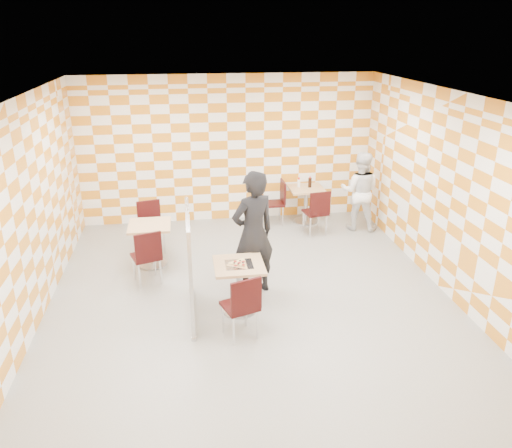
{
  "coord_description": "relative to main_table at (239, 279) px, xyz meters",
  "views": [
    {
      "loc": [
        -0.89,
        -6.51,
        3.84
      ],
      "look_at": [
        0.1,
        0.2,
        1.15
      ],
      "focal_mm": 35.0,
      "sensor_mm": 36.0,
      "label": 1
    }
  ],
  "objects": [
    {
      "name": "chair_second_side",
      "position": [
        1.18,
        3.3,
        0.04
      ],
      "size": [
        0.44,
        0.43,
        0.92
      ],
      "color": "black",
      "rests_on": "ground"
    },
    {
      "name": "man_white",
      "position": [
        2.74,
        2.81,
        0.29
      ],
      "size": [
        0.94,
        0.85,
        1.59
      ],
      "primitive_type": "imported",
      "rotation": [
        0.0,
        0.0,
        2.76
      ],
      "color": "white",
      "rests_on": "ground"
    },
    {
      "name": "sport_bottle",
      "position": [
        1.64,
        3.41,
        0.33
      ],
      "size": [
        0.06,
        0.06,
        0.2
      ],
      "color": "white",
      "rests_on": "second_table"
    },
    {
      "name": "chair_main_front",
      "position": [
        -0.03,
        -0.72,
        0.04
      ],
      "size": [
        0.54,
        0.54,
        0.92
      ],
      "color": "black",
      "rests_on": "ground"
    },
    {
      "name": "man_dark",
      "position": [
        0.28,
        0.53,
        0.46
      ],
      "size": [
        0.83,
        0.71,
        1.94
      ],
      "primitive_type": "imported",
      "rotation": [
        0.0,
        0.0,
        3.55
      ],
      "color": "black",
      "rests_on": "ground"
    },
    {
      "name": "chair_empty_near",
      "position": [
        -1.33,
        1.0,
        0.04
      ],
      "size": [
        0.53,
        0.54,
        0.92
      ],
      "color": "black",
      "rests_on": "ground"
    },
    {
      "name": "main_table",
      "position": [
        0.0,
        0.0,
        0.0
      ],
      "size": [
        0.7,
        0.7,
        0.75
      ],
      "color": "tan",
      "rests_on": "ground"
    },
    {
      "name": "partition",
      "position": [
        -0.68,
        -0.0,
        0.28
      ],
      "size": [
        0.08,
        1.38,
        1.55
      ],
      "color": "white",
      "rests_on": "ground"
    },
    {
      "name": "pizza_on_foil",
      "position": [
        -0.0,
        -0.02,
        0.26
      ],
      "size": [
        0.4,
        0.4,
        0.04
      ],
      "color": "silver",
      "rests_on": "main_table"
    },
    {
      "name": "chair_second_front",
      "position": [
        1.83,
        2.57,
        0.04
      ],
      "size": [
        0.49,
        0.49,
        0.92
      ],
      "color": "black",
      "rests_on": "ground"
    },
    {
      "name": "room_shell",
      "position": [
        0.21,
        0.81,
        0.99
      ],
      "size": [
        7.0,
        7.0,
        7.0
      ],
      "color": "gray",
      "rests_on": "ground"
    },
    {
      "name": "soda_bottle",
      "position": [
        1.86,
        3.36,
        0.34
      ],
      "size": [
        0.07,
        0.07,
        0.23
      ],
      "color": "black",
      "rests_on": "second_table"
    },
    {
      "name": "empty_table",
      "position": [
        -1.32,
        1.72,
        0.0
      ],
      "size": [
        0.7,
        0.7,
        0.75
      ],
      "color": "tan",
      "rests_on": "ground"
    },
    {
      "name": "second_table",
      "position": [
        1.78,
        3.32,
        0.0
      ],
      "size": [
        0.7,
        0.7,
        0.75
      ],
      "color": "tan",
      "rests_on": "ground"
    },
    {
      "name": "chair_empty_far",
      "position": [
        -1.35,
        2.35,
        0.04
      ],
      "size": [
        0.51,
        0.52,
        0.92
      ],
      "color": "black",
      "rests_on": "ground"
    }
  ]
}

